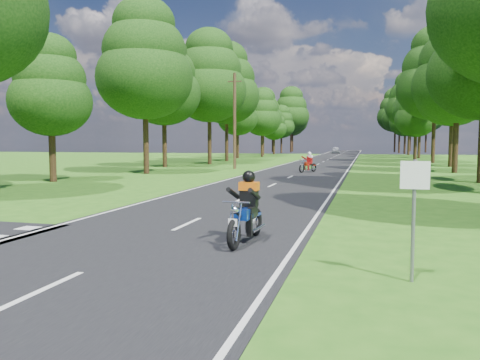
% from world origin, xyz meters
% --- Properties ---
extents(ground, '(160.00, 160.00, 0.00)m').
position_xyz_m(ground, '(0.00, 0.00, 0.00)').
color(ground, '#295F15').
rests_on(ground, ground).
extents(main_road, '(7.00, 140.00, 0.02)m').
position_xyz_m(main_road, '(0.00, 50.00, 0.01)').
color(main_road, black).
rests_on(main_road, ground).
extents(road_markings, '(7.40, 140.00, 0.01)m').
position_xyz_m(road_markings, '(-0.14, 48.13, 0.02)').
color(road_markings, silver).
rests_on(road_markings, main_road).
extents(treeline, '(40.00, 115.35, 14.78)m').
position_xyz_m(treeline, '(1.43, 60.06, 8.25)').
color(treeline, black).
rests_on(treeline, ground).
extents(telegraph_pole, '(1.20, 0.26, 8.00)m').
position_xyz_m(telegraph_pole, '(-6.00, 28.00, 4.07)').
color(telegraph_pole, '#382616').
rests_on(telegraph_pole, ground).
extents(road_sign, '(0.45, 0.07, 2.00)m').
position_xyz_m(road_sign, '(5.50, -2.01, 1.34)').
color(road_sign, slate).
rests_on(road_sign, ground).
extents(rider_near_blue, '(0.76, 1.98, 1.62)m').
position_xyz_m(rider_near_blue, '(2.15, 0.13, 0.83)').
color(rider_near_blue, navy).
rests_on(rider_near_blue, main_road).
extents(rider_far_red, '(1.41, 1.92, 1.54)m').
position_xyz_m(rider_far_red, '(0.53, 25.01, 0.79)').
color(rider_far_red, '#B7210E').
rests_on(rider_far_red, main_road).
extents(distant_car, '(1.87, 4.08, 1.36)m').
position_xyz_m(distant_car, '(-1.25, 85.04, 0.70)').
color(distant_car, '#AFB0B6').
rests_on(distant_car, main_road).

